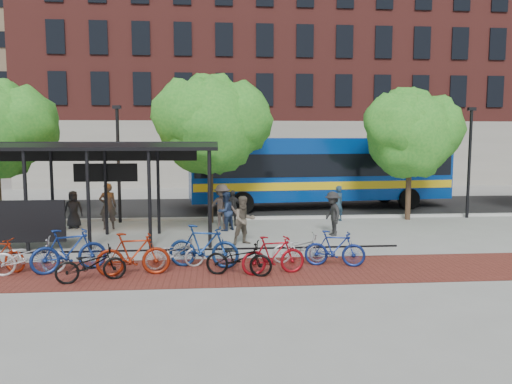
{
  "coord_description": "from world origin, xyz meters",
  "views": [
    {
      "loc": [
        -2.86,
        -18.64,
        3.73
      ],
      "look_at": [
        -1.19,
        0.87,
        1.6
      ],
      "focal_mm": 35.0,
      "sensor_mm": 36.0,
      "label": 1
    }
  ],
  "objects": [
    {
      "name": "ground",
      "position": [
        0.0,
        0.0,
        0.0
      ],
      "size": [
        160.0,
        160.0,
        0.0
      ],
      "primitive_type": "plane",
      "color": "#9E9E99",
      "rests_on": "ground"
    },
    {
      "name": "asphalt_street",
      "position": [
        0.0,
        8.0,
        0.01
      ],
      "size": [
        160.0,
        8.0,
        0.01
      ],
      "primitive_type": "cube",
      "color": "black",
      "rests_on": "ground"
    },
    {
      "name": "curb",
      "position": [
        0.0,
        4.0,
        0.06
      ],
      "size": [
        160.0,
        0.25,
        0.12
      ],
      "primitive_type": "cube",
      "color": "#B7B7B2",
      "rests_on": "ground"
    },
    {
      "name": "brick_strip",
      "position": [
        -2.0,
        -5.0,
        0.0
      ],
      "size": [
        24.0,
        3.0,
        0.01
      ],
      "primitive_type": "cube",
      "color": "maroon",
      "rests_on": "ground"
    },
    {
      "name": "bike_rack_rail",
      "position": [
        -3.3,
        -4.1,
        0.0
      ],
      "size": [
        12.0,
        0.05,
        0.95
      ],
      "primitive_type": "cube",
      "color": "black",
      "rests_on": "ground"
    },
    {
      "name": "building_brick",
      "position": [
        10.0,
        26.0,
        10.0
      ],
      "size": [
        55.0,
        14.0,
        20.0
      ],
      "primitive_type": "cube",
      "color": "maroon",
      "rests_on": "ground"
    },
    {
      "name": "building_tower",
      "position": [
        -16.0,
        40.0,
        15.0
      ],
      "size": [
        22.0,
        22.0,
        30.0
      ],
      "primitive_type": "cube",
      "color": "#7A664C",
      "rests_on": "ground"
    },
    {
      "name": "bus_shelter",
      "position": [
        -8.13,
        -0.48,
        3.0
      ],
      "size": [
        10.6,
        3.07,
        3.6
      ],
      "color": "black",
      "rests_on": "ground"
    },
    {
      "name": "tree_b",
      "position": [
        -2.9,
        3.35,
        4.46
      ],
      "size": [
        5.15,
        4.2,
        6.47
      ],
      "color": "#382619",
      "rests_on": "ground"
    },
    {
      "name": "tree_c",
      "position": [
        6.09,
        3.35,
        4.05
      ],
      "size": [
        4.66,
        3.8,
        5.92
      ],
      "color": "#382619",
      "rests_on": "ground"
    },
    {
      "name": "lamp_post_left",
      "position": [
        -7.0,
        3.6,
        2.75
      ],
      "size": [
        0.35,
        0.2,
        5.12
      ],
      "color": "black",
      "rests_on": "ground"
    },
    {
      "name": "lamp_post_right",
      "position": [
        9.0,
        3.6,
        2.75
      ],
      "size": [
        0.35,
        0.2,
        5.12
      ],
      "color": "black",
      "rests_on": "ground"
    },
    {
      "name": "bus",
      "position": [
        2.79,
        7.55,
        2.14
      ],
      "size": [
        14.0,
        4.33,
        3.72
      ],
      "rotation": [
        0.0,
        0.0,
        0.1
      ],
      "color": "navy",
      "rests_on": "ground"
    },
    {
      "name": "bike_2",
      "position": [
        -7.9,
        -4.85,
        0.51
      ],
      "size": [
        2.02,
        0.96,
        1.02
      ],
      "primitive_type": "imported",
      "rotation": [
        0.0,
        0.0,
        1.72
      ],
      "color": "#B9B9BC",
      "rests_on": "ground"
    },
    {
      "name": "bike_3",
      "position": [
        -6.88,
        -4.67,
        0.62
      ],
      "size": [
        2.1,
        1.39,
        1.23
      ],
      "primitive_type": "imported",
      "rotation": [
        0.0,
        0.0,
        2.01
      ],
      "color": "navy",
      "rests_on": "ground"
    },
    {
      "name": "bike_4",
      "position": [
        -6.05,
        -5.67,
        0.47
      ],
      "size": [
        1.88,
        1.14,
        0.93
      ],
      "primitive_type": "imported",
      "rotation": [
        0.0,
        0.0,
        1.89
      ],
      "color": "black",
      "rests_on": "ground"
    },
    {
      "name": "bike_5",
      "position": [
        -5.05,
        -5.18,
        0.59
      ],
      "size": [
        2.03,
        0.77,
        1.19
      ],
      "primitive_type": "imported",
      "rotation": [
        0.0,
        0.0,
        1.68
      ],
      "color": "maroon",
      "rests_on": "ground"
    },
    {
      "name": "bike_6",
      "position": [
        -3.98,
        -4.5,
        0.45
      ],
      "size": [
        1.79,
        0.97,
        0.89
      ],
      "primitive_type": "imported",
      "rotation": [
        0.0,
        0.0,
        1.81
      ],
      "color": "#A3A3A5",
      "rests_on": "ground"
    },
    {
      "name": "bike_7",
      "position": [
        -3.16,
        -4.49,
        0.62
      ],
      "size": [
        2.16,
        1.08,
        1.25
      ],
      "primitive_type": "imported",
      "rotation": [
        0.0,
        0.0,
        1.32
      ],
      "color": "navy",
      "rests_on": "ground"
    },
    {
      "name": "bike_8",
      "position": [
        -2.2,
        -5.42,
        0.48
      ],
      "size": [
        1.93,
        1.08,
        0.96
      ],
      "primitive_type": "imported",
      "rotation": [
        0.0,
        0.0,
        1.31
      ],
      "color": "black",
      "rests_on": "ground"
    },
    {
      "name": "bike_9",
      "position": [
        -1.25,
        -5.37,
        0.54
      ],
      "size": [
        1.85,
        0.81,
        1.07
      ],
      "primitive_type": "imported",
      "rotation": [
        0.0,
        0.0,
        1.74
      ],
      "color": "maroon",
      "rests_on": "ground"
    },
    {
      "name": "bike_10",
      "position": [
        -0.3,
        -4.14,
        0.44
      ],
      "size": [
        1.72,
        0.71,
        0.88
      ],
      "primitive_type": "imported",
      "rotation": [
        0.0,
        0.0,
        1.65
      ],
      "color": "silver",
      "rests_on": "ground"
    },
    {
      "name": "bike_11",
      "position": [
        0.64,
        -4.67,
        0.53
      ],
      "size": [
        1.82,
        0.89,
        1.06
      ],
      "primitive_type": "imported",
      "rotation": [
        0.0,
        0.0,
        1.34
      ],
      "color": "navy",
      "rests_on": "ground"
    },
    {
      "name": "pedestrian_0",
      "position": [
        -8.66,
        2.38,
        0.78
      ],
      "size": [
        0.8,
        0.56,
        1.56
      ],
      "primitive_type": "imported",
      "rotation": [
        0.0,
        0.0,
        0.09
      ],
      "color": "black",
      "rests_on": "ground"
    },
    {
      "name": "pedestrian_1",
      "position": [
        -7.17,
        1.99,
        0.95
      ],
      "size": [
        0.77,
        0.59,
        1.91
      ],
      "primitive_type": "imported",
      "rotation": [
        0.0,
        0.0,
        3.34
      ],
      "color": "#3F3632",
      "rests_on": "ground"
    },
    {
      "name": "pedestrian_2",
      "position": [
        -2.4,
        1.26,
        0.79
      ],
      "size": [
        0.97,
        0.95,
        1.57
      ],
      "primitive_type": "imported",
      "rotation": [
        0.0,
        0.0,
        3.87
      ],
      "color": "navy",
      "rests_on": "ground"
    },
    {
      "name": "pedestrian_3",
      "position": [
        -2.53,
        1.6,
        0.93
      ],
      "size": [
        1.3,
        0.89,
        1.85
      ],
      "primitive_type": "imported",
      "rotation": [
        0.0,
        0.0,
        0.18
      ],
      "color": "brown",
      "rests_on": "ground"
    },
    {
      "name": "pedestrian_4",
      "position": [
        -2.07,
        2.41,
        0.76
      ],
      "size": [
        0.92,
        0.46,
        1.52
      ],
      "primitive_type": "imported",
      "rotation": [
        0.0,
        0.0,
        6.38
      ],
      "color": "#252525",
      "rests_on": "ground"
    },
    {
      "name": "pedestrian_7",
      "position": [
        2.7,
        3.16,
        0.8
      ],
      "size": [
        0.69,
        0.61,
        1.6
      ],
      "primitive_type": "imported",
      "rotation": [
        0.0,
        0.0,
        3.61
      ],
      "color": "#20374B",
      "rests_on": "ground"
    },
    {
      "name": "pedestrian_8",
      "position": [
        -1.8,
        -1.4,
        0.85
      ],
      "size": [
        1.01,
        0.9,
        1.71
      ],
      "primitive_type": "imported",
      "rotation": [
        0.0,
        0.0,
        0.37
      ],
      "color": "brown",
      "rests_on": "ground"
    },
    {
      "name": "pedestrian_9",
      "position": [
        1.68,
        -0.06,
        0.85
      ],
      "size": [
        0.77,
        1.17,
        1.69
      ],
      "primitive_type": "imported",
      "rotation": [
        0.0,
        0.0,
        4.85
      ],
      "color": "black",
      "rests_on": "ground"
    }
  ]
}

